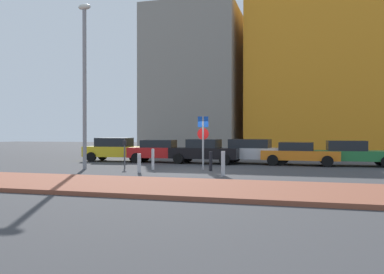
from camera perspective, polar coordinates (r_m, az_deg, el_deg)
ground_plane at (r=19.73m, az=-0.17°, el=-4.94°), size 120.00×120.00×0.00m
sidewalk_brick at (r=13.75m, az=-7.45°, el=-7.02°), size 40.00×4.32×0.14m
parked_car_yellow at (r=27.06m, az=-10.83°, el=-1.75°), size 4.53×2.15×1.58m
parked_car_red at (r=25.64m, az=-4.51°, el=-1.97°), size 4.29×2.12×1.46m
parked_car_black at (r=24.56m, az=1.88°, el=-2.06°), size 4.44×2.14×1.51m
parked_car_silver at (r=24.66m, az=9.08°, el=-1.99°), size 4.66×2.22×1.52m
parked_car_orange at (r=24.10m, az=15.28°, el=-2.28°), size 4.51×2.18×1.35m
parked_car_green at (r=24.42m, az=22.14°, el=-2.17°), size 4.58×2.03×1.46m
parking_sign_post at (r=20.47m, az=1.61°, el=0.17°), size 0.60×0.10×2.78m
parking_meter at (r=21.61m, az=-9.73°, el=-1.89°), size 0.18×0.14×1.51m
street_lamp at (r=21.59m, az=-15.29°, el=8.74°), size 0.70×0.36×8.64m
traffic_bollard_near at (r=19.69m, az=2.72°, el=-3.52°), size 0.17×0.17×0.97m
traffic_bollard_mid at (r=17.55m, az=4.52°, el=-3.83°), size 0.18×0.18×1.09m
traffic_bollard_far at (r=18.95m, az=-7.66°, el=-3.79°), size 0.17×0.17×0.91m
traffic_bollard_edge at (r=20.55m, az=-5.68°, el=-3.21°), size 0.15×0.15×1.08m
building_colorful_midrise at (r=51.41m, az=19.12°, el=15.06°), size 18.39×13.51×29.64m
building_under_construction at (r=50.98m, az=0.99°, el=7.94°), size 10.97×14.20×16.95m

